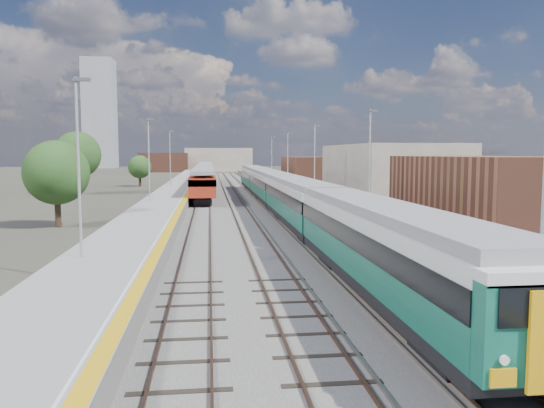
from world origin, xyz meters
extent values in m
plane|color=#47443A|center=(0.00, 50.00, 0.00)|extent=(320.00, 320.00, 0.00)
cube|color=#565451|center=(-2.25, 52.50, 0.03)|extent=(10.50, 155.00, 0.06)
cube|color=#4C3323|center=(0.78, 55.00, 0.11)|extent=(0.07, 160.00, 0.14)
cube|color=#4C3323|center=(2.22, 55.00, 0.11)|extent=(0.07, 160.00, 0.14)
cube|color=#4C3323|center=(-2.72, 55.00, 0.11)|extent=(0.07, 160.00, 0.14)
cube|color=#4C3323|center=(-1.28, 55.00, 0.11)|extent=(0.07, 160.00, 0.14)
cube|color=#4C3323|center=(-6.22, 55.00, 0.11)|extent=(0.07, 160.00, 0.14)
cube|color=#4C3323|center=(-4.78, 55.00, 0.11)|extent=(0.07, 160.00, 0.14)
cube|color=gray|center=(0.45, 55.00, 0.10)|extent=(0.08, 160.00, 0.10)
cube|color=gray|center=(-0.95, 55.00, 0.10)|extent=(0.08, 160.00, 0.10)
cube|color=slate|center=(5.25, 52.50, 0.50)|extent=(4.70, 155.00, 1.00)
cube|color=gray|center=(5.25, 52.50, 1.00)|extent=(4.70, 155.00, 0.03)
cube|color=gold|center=(3.15, 52.50, 1.02)|extent=(0.40, 155.00, 0.01)
cube|color=gray|center=(7.45, 52.50, 1.60)|extent=(0.06, 155.00, 1.20)
cylinder|color=#9EA0A3|center=(6.60, 22.00, 4.77)|extent=(0.12, 0.12, 7.50)
cube|color=#4C4C4F|center=(6.85, 22.00, 8.42)|extent=(0.70, 0.18, 0.14)
cylinder|color=#9EA0A3|center=(6.60, 42.00, 4.77)|extent=(0.12, 0.12, 7.50)
cube|color=#4C4C4F|center=(6.85, 42.00, 8.42)|extent=(0.70, 0.18, 0.14)
cylinder|color=#9EA0A3|center=(6.60, 62.00, 4.77)|extent=(0.12, 0.12, 7.50)
cube|color=#4C4C4F|center=(6.85, 62.00, 8.42)|extent=(0.70, 0.18, 0.14)
cylinder|color=#9EA0A3|center=(6.60, 82.00, 4.77)|extent=(0.12, 0.12, 7.50)
cube|color=#4C4C4F|center=(6.85, 82.00, 8.42)|extent=(0.70, 0.18, 0.14)
cube|color=slate|center=(-9.05, 52.50, 0.50)|extent=(4.30, 155.00, 1.00)
cube|color=gray|center=(-9.05, 52.50, 1.00)|extent=(4.30, 155.00, 0.03)
cube|color=gold|center=(-7.15, 52.50, 1.02)|extent=(0.45, 155.00, 0.01)
cube|color=silver|center=(-7.50, 52.50, 1.03)|extent=(0.08, 155.00, 0.01)
cylinder|color=#9EA0A3|center=(-10.20, 8.00, 4.77)|extent=(0.12, 0.12, 7.50)
cube|color=#4C4C4F|center=(-9.95, 8.00, 8.42)|extent=(0.70, 0.18, 0.14)
cylinder|color=#9EA0A3|center=(-10.20, 34.00, 4.77)|extent=(0.12, 0.12, 7.50)
cube|color=#4C4C4F|center=(-9.95, 34.00, 8.42)|extent=(0.70, 0.18, 0.14)
cylinder|color=#9EA0A3|center=(-10.20, 60.00, 4.77)|extent=(0.12, 0.12, 7.50)
cube|color=#4C4C4F|center=(-9.95, 60.00, 8.42)|extent=(0.70, 0.18, 0.14)
cube|color=brown|center=(14.00, 18.00, 2.60)|extent=(9.00, 16.00, 5.20)
cube|color=gray|center=(16.00, 45.00, 3.20)|extent=(11.00, 22.00, 6.40)
cube|color=brown|center=(13.00, 78.00, 2.40)|extent=(8.00, 18.00, 4.80)
cube|color=gray|center=(-2.00, 150.00, 3.50)|extent=(20.00, 14.00, 7.00)
cube|color=brown|center=(-18.00, 145.00, 2.80)|extent=(14.00, 12.00, 5.60)
cube|color=gray|center=(-45.00, 190.00, 20.00)|extent=(11.00, 11.00, 40.00)
cube|color=black|center=(1.50, 3.64, 0.82)|extent=(2.54, 18.23, 0.43)
cube|color=#0F5041|center=(1.50, 3.64, 1.57)|extent=(2.64, 18.23, 1.07)
cube|color=black|center=(1.50, 3.64, 2.41)|extent=(2.69, 18.23, 0.73)
cube|color=silver|center=(1.50, 3.64, 2.99)|extent=(2.64, 18.23, 0.45)
cube|color=gray|center=(1.50, 3.64, 3.38)|extent=(2.34, 18.23, 0.37)
cube|color=black|center=(1.50, 22.36, 0.82)|extent=(2.54, 18.23, 0.43)
cube|color=#0F5041|center=(1.50, 22.36, 1.57)|extent=(2.64, 18.23, 1.07)
cube|color=black|center=(1.50, 22.36, 2.41)|extent=(2.69, 18.23, 0.73)
cube|color=silver|center=(1.50, 22.36, 2.99)|extent=(2.64, 18.23, 0.45)
cube|color=gray|center=(1.50, 22.36, 3.38)|extent=(2.34, 18.23, 0.37)
cube|color=black|center=(1.50, 41.09, 0.82)|extent=(2.54, 18.23, 0.43)
cube|color=#0F5041|center=(1.50, 41.09, 1.57)|extent=(2.64, 18.23, 1.07)
cube|color=black|center=(1.50, 41.09, 2.41)|extent=(2.69, 18.23, 0.73)
cube|color=silver|center=(1.50, 41.09, 2.99)|extent=(2.64, 18.23, 0.45)
cube|color=gray|center=(1.50, 41.09, 3.38)|extent=(2.34, 18.23, 0.37)
cube|color=black|center=(1.50, 59.82, 0.82)|extent=(2.54, 18.23, 0.43)
cube|color=#0F5041|center=(1.50, 59.82, 1.57)|extent=(2.64, 18.23, 1.07)
cube|color=black|center=(1.50, 59.82, 2.41)|extent=(2.69, 18.23, 0.73)
cube|color=silver|center=(1.50, 59.82, 2.99)|extent=(2.64, 18.23, 0.45)
cube|color=gray|center=(1.50, 59.82, 3.38)|extent=(2.34, 18.23, 0.37)
cube|color=#0F5041|center=(1.50, -5.71, 2.01)|extent=(2.62, 0.56, 1.96)
cube|color=black|center=(-5.50, 46.47, 0.46)|extent=(1.84, 15.68, 0.64)
cube|color=maroon|center=(-5.50, 46.47, 1.99)|extent=(2.72, 18.45, 1.94)
cube|color=black|center=(-5.50, 46.47, 2.48)|extent=(2.78, 18.45, 0.68)
cube|color=gray|center=(-5.50, 46.47, 3.45)|extent=(2.43, 18.45, 0.39)
cube|color=black|center=(-5.50, 65.42, 0.46)|extent=(1.84, 15.68, 0.64)
cube|color=maroon|center=(-5.50, 65.42, 1.99)|extent=(2.72, 18.45, 1.94)
cube|color=black|center=(-5.50, 65.42, 2.48)|extent=(2.78, 18.45, 0.68)
cube|color=gray|center=(-5.50, 65.42, 3.45)|extent=(2.43, 18.45, 0.39)
cube|color=black|center=(-5.50, 84.37, 0.46)|extent=(1.84, 15.68, 0.64)
cube|color=maroon|center=(-5.50, 84.37, 1.99)|extent=(2.72, 18.45, 1.94)
cube|color=black|center=(-5.50, 84.37, 2.48)|extent=(2.78, 18.45, 0.68)
cube|color=gray|center=(-5.50, 84.37, 3.45)|extent=(2.43, 18.45, 0.39)
cylinder|color=#382619|center=(-15.85, 25.23, 1.11)|extent=(0.44, 0.44, 2.22)
sphere|color=#233E18|center=(-15.85, 25.23, 4.01)|extent=(4.69, 4.69, 4.69)
cylinder|color=#382619|center=(-22.10, 57.83, 1.45)|extent=(0.44, 0.44, 2.90)
sphere|color=#233E18|center=(-22.10, 57.83, 5.23)|extent=(6.12, 6.12, 6.12)
cylinder|color=#382619|center=(-16.12, 73.75, 0.89)|extent=(0.44, 0.44, 1.78)
sphere|color=#233E18|center=(-16.12, 73.75, 3.22)|extent=(3.76, 3.76, 3.76)
cylinder|color=#382619|center=(19.53, 66.94, 1.23)|extent=(0.44, 0.44, 2.46)
sphere|color=#233E18|center=(19.53, 66.94, 4.43)|extent=(5.18, 5.18, 5.18)
camera|label=1|loc=(-4.78, -14.87, 5.39)|focal=35.00mm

